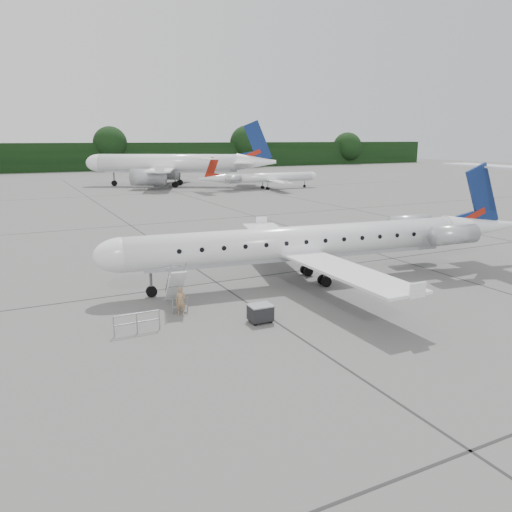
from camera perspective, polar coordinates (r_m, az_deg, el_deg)
name	(u,v)px	position (r m, az deg, el deg)	size (l,w,h in m)	color
ground	(340,295)	(30.53, 9.63, -4.42)	(320.00, 320.00, 0.00)	#5B5B59
treeline	(70,157)	(154.42, -20.49, 10.53)	(260.00, 4.00, 8.00)	black
main_regional_jet	(302,226)	(32.15, 5.29, 3.41)	(28.88, 20.80, 7.41)	white
airstair	(176,287)	(28.04, -9.16, -3.52)	(0.85, 2.43, 2.32)	white
passenger	(181,301)	(26.87, -8.60, -5.12)	(0.56, 0.37, 1.54)	#967552
safety_railing	(137,323)	(24.91, -13.45, -7.50)	(2.20, 0.08, 1.00)	gray
baggage_cart	(260,313)	(25.64, 0.50, -6.53)	(1.14, 0.92, 0.99)	black
bg_narrowbody	(168,154)	(100.64, -10.06, 11.39)	(34.66, 24.95, 12.44)	white
bg_regional_right	(269,173)	(93.66, 1.51, 9.47)	(22.69, 16.34, 5.95)	white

